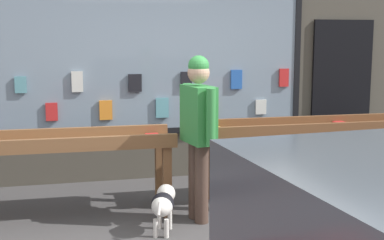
# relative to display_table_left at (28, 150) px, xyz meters

# --- Properties ---
(ground_plane) EXTENTS (40.00, 40.00, 0.00)m
(ground_plane) POSITION_rel_display_table_left_xyz_m (1.67, -1.01, -0.72)
(ground_plane) COLOR #474444
(shopfront_facade) EXTENTS (7.58, 0.29, 3.45)m
(shopfront_facade) POSITION_rel_display_table_left_xyz_m (1.69, 1.38, 0.98)
(shopfront_facade) COLOR #4C473D
(shopfront_facade) RESTS_ON ground_plane
(display_table_left) EXTENTS (3.00, 0.71, 0.89)m
(display_table_left) POSITION_rel_display_table_left_xyz_m (0.00, 0.00, 0.00)
(display_table_left) COLOR brown
(display_table_left) RESTS_ON ground_plane
(display_table_right) EXTENTS (2.99, 0.65, 0.92)m
(display_table_right) POSITION_rel_display_table_left_xyz_m (3.34, 0.00, 0.02)
(display_table_right) COLOR brown
(display_table_right) RESTS_ON ground_plane
(person_browsing) EXTENTS (0.29, 0.66, 1.69)m
(person_browsing) POSITION_rel_display_table_left_xyz_m (1.68, -0.46, 0.27)
(person_browsing) COLOR #4C382D
(person_browsing) RESTS_ON ground_plane
(small_dog) EXTENTS (0.33, 0.57, 0.42)m
(small_dog) POSITION_rel_display_table_left_xyz_m (1.27, -0.70, -0.44)
(small_dog) COLOR white
(small_dog) RESTS_ON ground_plane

